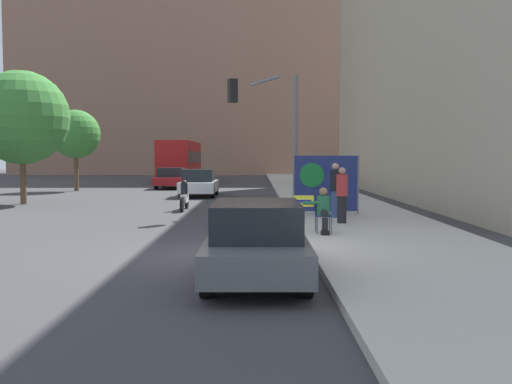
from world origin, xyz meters
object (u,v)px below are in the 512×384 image
(jogger_on_sidewalk, at_px, (342,195))
(street_tree_midblock, at_px, (76,134))
(seated_protester, at_px, (323,209))
(city_bus_on_road, at_px, (181,159))
(car_on_road_nearest, at_px, (200,183))
(car_on_road_midblock, at_px, (172,178))
(pedestrian_behind, at_px, (336,190))
(motorcycle_on_road, at_px, (185,197))
(protest_banner, at_px, (326,183))
(street_tree_near_curb, at_px, (22,118))
(traffic_light_pole, at_px, (272,118))
(parked_car_curbside, at_px, (257,241))

(jogger_on_sidewalk, bearing_deg, street_tree_midblock, -40.36)
(street_tree_midblock, bearing_deg, seated_protester, -57.91)
(jogger_on_sidewalk, distance_m, city_bus_on_road, 32.00)
(car_on_road_nearest, relative_size, car_on_road_midblock, 0.92)
(pedestrian_behind, height_order, motorcycle_on_road, pedestrian_behind)
(protest_banner, bearing_deg, car_on_road_midblock, 113.36)
(jogger_on_sidewalk, xyz_separation_m, car_on_road_midblock, (-8.29, 21.43, -0.31))
(protest_banner, bearing_deg, car_on_road_nearest, 116.63)
(city_bus_on_road, height_order, street_tree_near_curb, street_tree_near_curb)
(seated_protester, xyz_separation_m, car_on_road_midblock, (-7.46, 23.64, -0.09))
(jogger_on_sidewalk, distance_m, street_tree_midblock, 23.30)
(car_on_road_nearest, height_order, street_tree_near_curb, street_tree_near_curb)
(traffic_light_pole, height_order, street_tree_midblock, traffic_light_pole)
(parked_car_curbside, relative_size, street_tree_midblock, 0.84)
(jogger_on_sidewalk, height_order, car_on_road_nearest, jogger_on_sidewalk)
(traffic_light_pole, relative_size, street_tree_midblock, 1.01)
(seated_protester, distance_m, parked_car_curbside, 5.27)
(street_tree_near_curb, distance_m, street_tree_midblock, 9.91)
(parked_car_curbside, xyz_separation_m, car_on_road_nearest, (-3.08, 20.77, 0.04))
(city_bus_on_road, bearing_deg, seated_protester, -76.15)
(street_tree_near_curb, bearing_deg, street_tree_midblock, 94.06)
(pedestrian_behind, distance_m, motorcycle_on_road, 6.90)
(traffic_light_pole, bearing_deg, protest_banner, -40.64)
(seated_protester, bearing_deg, city_bus_on_road, 127.52)
(protest_banner, height_order, traffic_light_pole, traffic_light_pole)
(traffic_light_pole, relative_size, car_on_road_nearest, 1.21)
(seated_protester, relative_size, street_tree_near_curb, 0.20)
(pedestrian_behind, bearing_deg, motorcycle_on_road, -25.99)
(car_on_road_nearest, height_order, city_bus_on_road, city_bus_on_road)
(seated_protester, height_order, car_on_road_midblock, car_on_road_midblock)
(street_tree_near_curb, bearing_deg, motorcycle_on_road, -21.18)
(car_on_road_nearest, bearing_deg, car_on_road_midblock, 108.53)
(seated_protester, bearing_deg, traffic_light_pole, 124.07)
(jogger_on_sidewalk, relative_size, protest_banner, 0.73)
(car_on_road_nearest, bearing_deg, seated_protester, -73.02)
(protest_banner, height_order, street_tree_near_curb, street_tree_near_curb)
(pedestrian_behind, distance_m, traffic_light_pole, 4.20)
(jogger_on_sidewalk, height_order, motorcycle_on_road, jogger_on_sidewalk)
(traffic_light_pole, relative_size, city_bus_on_road, 0.50)
(car_on_road_nearest, xyz_separation_m, city_bus_on_road, (-3.29, 17.12, 1.20))
(protest_banner, distance_m, street_tree_midblock, 21.11)
(parked_car_curbside, relative_size, motorcycle_on_road, 2.00)
(traffic_light_pole, height_order, parked_car_curbside, traffic_light_pole)
(seated_protester, relative_size, protest_banner, 0.52)
(jogger_on_sidewalk, distance_m, car_on_road_nearest, 14.72)
(protest_banner, distance_m, car_on_road_midblock, 20.46)
(seated_protester, relative_size, motorcycle_on_road, 0.56)
(street_tree_midblock, bearing_deg, motorcycle_on_road, -56.88)
(traffic_light_pole, xyz_separation_m, street_tree_near_curb, (-11.14, 4.45, 0.30))
(jogger_on_sidewalk, distance_m, street_tree_near_curb, 16.03)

